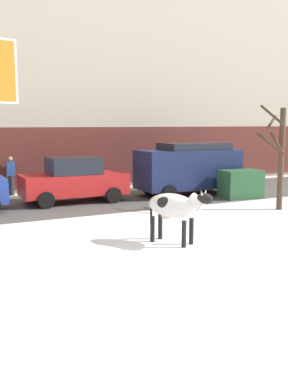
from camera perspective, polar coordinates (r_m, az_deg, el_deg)
ground_plane at (r=11.79m, az=7.29°, el=-7.09°), size 120.00×120.00×0.00m
road_strip at (r=18.84m, az=-6.71°, el=-1.16°), size 60.00×5.60×0.01m
building_facade at (r=24.93m, az=-12.39°, el=16.02°), size 44.00×6.10×13.00m
cow_holstein at (r=12.04m, az=3.71°, el=-1.83°), size 1.26×1.87×1.54m
car_red_sedan at (r=18.58m, az=-8.79°, el=1.48°), size 4.23×2.05×1.84m
car_navy_van at (r=20.44m, az=5.62°, el=3.12°), size 4.64×2.19×2.32m
pedestrian_by_cars at (r=20.98m, az=-16.34°, el=1.96°), size 0.36×0.24×1.73m
bare_tree_right_lot at (r=17.40m, az=16.60°, el=4.61°), size 0.97×1.35×3.85m
dumpster at (r=19.96m, az=12.01°, el=0.99°), size 1.80×1.26×1.20m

